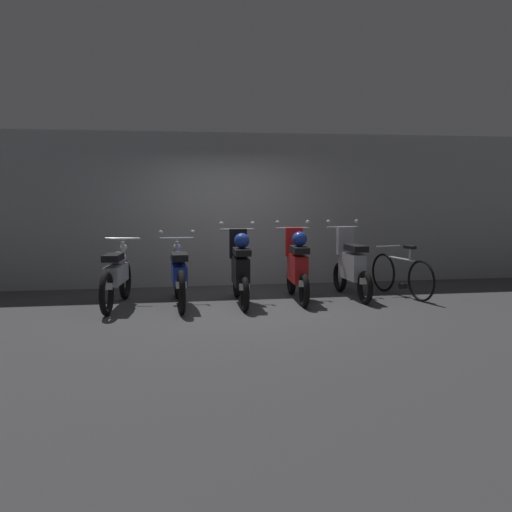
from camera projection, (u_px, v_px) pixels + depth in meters
ground_plane at (241, 305)px, 9.33m from camera, size 80.00×80.00×0.00m
back_wall at (226, 210)px, 11.24m from camera, size 16.00×0.30×2.86m
motorbike_slot_0 at (117, 275)px, 9.18m from camera, size 0.56×1.94×1.03m
motorbike_slot_1 at (179, 274)px, 9.28m from camera, size 0.59×1.95×1.15m
motorbike_slot_2 at (240, 268)px, 9.39m from camera, size 0.59×1.68×1.29m
motorbike_slot_3 at (297, 266)px, 9.71m from camera, size 0.59×1.68×1.29m
motorbike_slot_4 at (351, 266)px, 9.98m from camera, size 0.59×1.68×1.29m
bicycle at (401, 275)px, 10.08m from camera, size 0.56×1.69×0.89m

